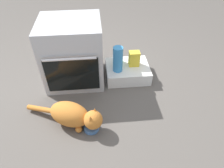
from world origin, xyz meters
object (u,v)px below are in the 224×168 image
at_px(oven, 73,53).
at_px(snack_bag, 134,59).
at_px(soda_can, 120,58).
at_px(food_bowl, 91,127).
at_px(cat, 74,115).
at_px(pantry_cabinet, 127,71).
at_px(water_bottle, 118,59).

distance_m(oven, snack_bag, 0.70).
relative_size(snack_bag, soda_can, 1.50).
distance_m(food_bowl, snack_bag, 0.95).
relative_size(food_bowl, cat, 0.19).
height_order(pantry_cabinet, snack_bag, snack_bag).
bearing_deg(oven, cat, -89.05).
distance_m(pantry_cabinet, soda_can, 0.19).
xyz_separation_m(food_bowl, water_bottle, (0.32, 0.68, 0.28)).
distance_m(oven, soda_can, 0.56).
bearing_deg(pantry_cabinet, water_bottle, -153.07).
relative_size(oven, pantry_cabinet, 1.43).
distance_m(food_bowl, cat, 0.20).
bearing_deg(cat, soda_can, 81.24).
bearing_deg(food_bowl, soda_can, 66.53).
bearing_deg(soda_can, pantry_cabinet, -49.59).
bearing_deg(pantry_cabinet, soda_can, 130.41).
xyz_separation_m(water_bottle, soda_can, (0.04, 0.16, -0.09)).
bearing_deg(cat, water_bottle, 76.99).
xyz_separation_m(cat, water_bottle, (0.48, 0.61, 0.17)).
distance_m(water_bottle, snack_bag, 0.23).
height_order(cat, snack_bag, snack_bag).
relative_size(food_bowl, water_bottle, 0.47).
bearing_deg(snack_bag, pantry_cabinet, -167.09).
relative_size(water_bottle, soda_can, 2.50).
bearing_deg(oven, water_bottle, -10.23).
height_order(pantry_cabinet, food_bowl, pantry_cabinet).
bearing_deg(pantry_cabinet, oven, 177.81).
relative_size(water_bottle, snack_bag, 1.67).
distance_m(pantry_cabinet, snack_bag, 0.18).
xyz_separation_m(oven, snack_bag, (0.69, -0.01, -0.12)).
bearing_deg(cat, snack_bag, 70.60).
bearing_deg(oven, food_bowl, -77.78).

